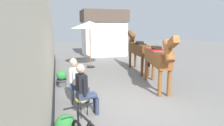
{
  "coord_description": "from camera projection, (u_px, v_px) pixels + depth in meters",
  "views": [
    {
      "loc": [
        -2.2,
        -5.01,
        2.31
      ],
      "look_at": [
        -0.4,
        1.2,
        1.05
      ],
      "focal_mm": 30.5,
      "sensor_mm": 36.0,
      "label": 1
    }
  ],
  "objects": [
    {
      "name": "distant_cottage",
      "position": [
        104.0,
        33.0,
        15.06
      ],
      "size": [
        3.4,
        2.6,
        3.5
      ],
      "color": "silver",
      "rests_on": "ground_plane"
    },
    {
      "name": "seated_visitor_far",
      "position": [
        77.0,
        79.0,
        5.65
      ],
      "size": [
        0.61,
        0.48,
        1.39
      ],
      "color": "#194C99",
      "rests_on": "ground_plane"
    },
    {
      "name": "cafe_parasol",
      "position": [
        90.0,
        25.0,
        10.36
      ],
      "size": [
        2.1,
        2.1,
        2.58
      ],
      "color": "black",
      "rests_on": "ground_plane"
    },
    {
      "name": "saddled_horse_near",
      "position": [
        158.0,
        58.0,
        6.99
      ],
      "size": [
        0.95,
        2.95,
        2.06
      ],
      "color": "brown",
      "rests_on": "ground_plane"
    },
    {
      "name": "ground_plane",
      "position": [
        109.0,
        78.0,
        8.6
      ],
      "size": [
        40.0,
        40.0,
        0.0
      ],
      "primitive_type": "plane",
      "color": "slate"
    },
    {
      "name": "seated_visitor_near",
      "position": [
        84.0,
        87.0,
        4.84
      ],
      "size": [
        0.61,
        0.48,
        1.39
      ],
      "color": "gold",
      "rests_on": "ground_plane"
    },
    {
      "name": "pub_facade_wall",
      "position": [
        46.0,
        50.0,
        6.19
      ],
      "size": [
        0.34,
        14.0,
        3.4
      ],
      "color": "beige",
      "rests_on": "ground_plane"
    },
    {
      "name": "flower_planter_farthest",
      "position": [
        62.0,
        78.0,
        7.36
      ],
      "size": [
        0.43,
        0.43,
        0.64
      ],
      "color": "#4C4C51",
      "rests_on": "ground_plane"
    },
    {
      "name": "saddled_horse_far",
      "position": [
        138.0,
        49.0,
        9.76
      ],
      "size": [
        0.62,
        3.0,
        2.06
      ],
      "color": "brown",
      "rests_on": "ground_plane"
    }
  ]
}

